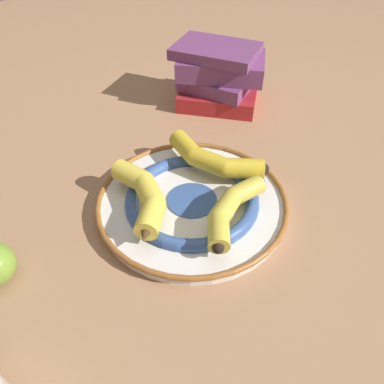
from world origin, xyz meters
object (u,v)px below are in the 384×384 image
(decorative_bowl, at_px, (192,201))
(banana_b, at_px, (211,158))
(banana_c, at_px, (231,208))
(book_stack, at_px, (218,75))
(banana_a, at_px, (144,196))

(decorative_bowl, xyz_separation_m, banana_b, (-0.06, -0.06, 0.04))
(decorative_bowl, relative_size, banana_c, 2.18)
(banana_c, xyz_separation_m, book_stack, (-0.15, -0.39, 0.02))
(banana_b, height_order, book_stack, book_stack)
(banana_a, height_order, banana_b, banana_a)
(book_stack, bearing_deg, banana_a, 87.48)
(banana_b, relative_size, book_stack, 0.74)
(banana_a, relative_size, banana_c, 1.26)
(decorative_bowl, distance_m, banana_a, 0.09)
(decorative_bowl, distance_m, book_stack, 0.38)
(decorative_bowl, bearing_deg, banana_b, -136.04)
(banana_a, xyz_separation_m, banana_c, (-0.12, 0.07, -0.00))
(banana_b, bearing_deg, banana_a, -106.52)
(decorative_bowl, xyz_separation_m, banana_c, (-0.04, 0.07, 0.03))
(decorative_bowl, height_order, banana_b, banana_b)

